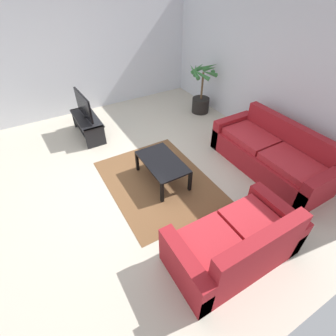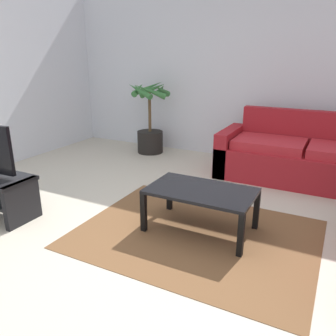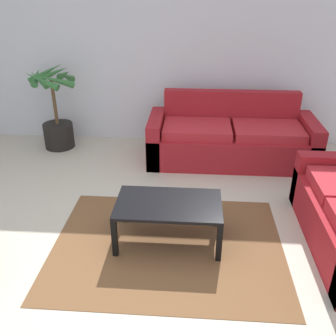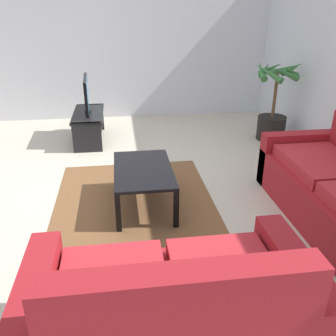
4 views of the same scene
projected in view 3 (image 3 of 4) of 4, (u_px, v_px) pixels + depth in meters
ground_plane at (116, 264)px, 3.40m from camera, size 6.60×6.60×0.00m
wall_back at (151, 52)px, 5.45m from camera, size 6.00×0.06×2.70m
couch_main at (231, 140)px, 5.22m from camera, size 2.26×0.90×0.90m
coffee_table at (169, 208)px, 3.55m from camera, size 1.00×0.59×0.42m
area_rug at (168, 245)px, 3.63m from camera, size 2.20×1.70×0.01m
potted_palm at (56, 116)px, 5.53m from camera, size 0.78×0.81×1.22m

